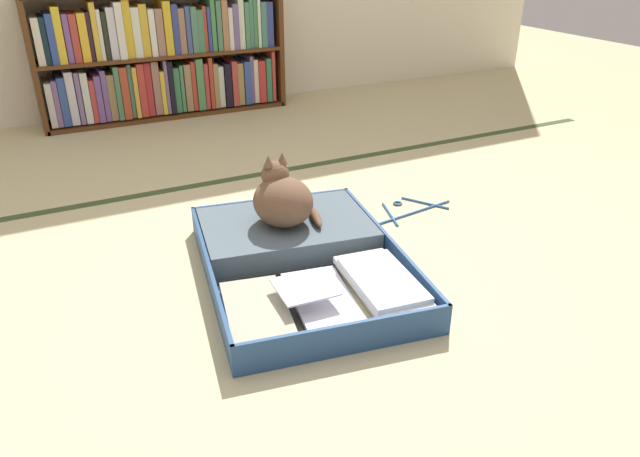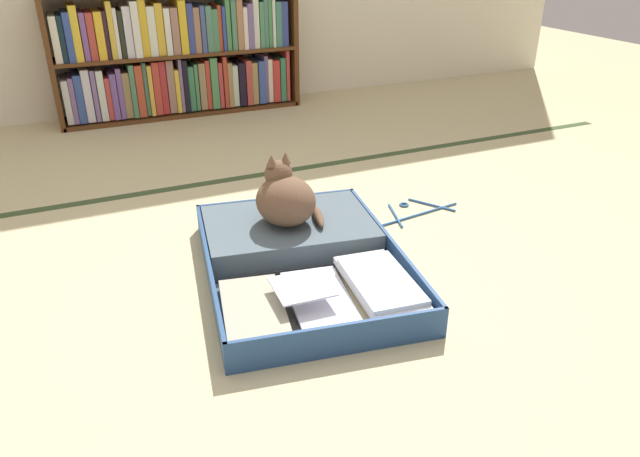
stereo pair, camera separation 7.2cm
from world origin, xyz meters
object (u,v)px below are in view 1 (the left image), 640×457
object	(u,v)px
clothes_hanger	(409,209)
bookshelf	(162,58)
black_cat	(282,199)
open_suitcase	(300,254)

from	to	relation	value
clothes_hanger	bookshelf	bearing A→B (deg)	106.62
bookshelf	black_cat	xyz separation A→B (m)	(-0.04, -1.94, -0.16)
black_cat	clothes_hanger	bearing A→B (deg)	6.10
bookshelf	clothes_hanger	world-z (taller)	bookshelf
bookshelf	black_cat	size ratio (longest dim) A/B	5.57
black_cat	bookshelf	bearing A→B (deg)	88.76
black_cat	clothes_hanger	size ratio (longest dim) A/B	0.69
open_suitcase	clothes_hanger	xyz separation A→B (m)	(0.60, 0.21, -0.04)
bookshelf	open_suitcase	size ratio (longest dim) A/B	1.52
black_cat	clothes_hanger	world-z (taller)	black_cat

